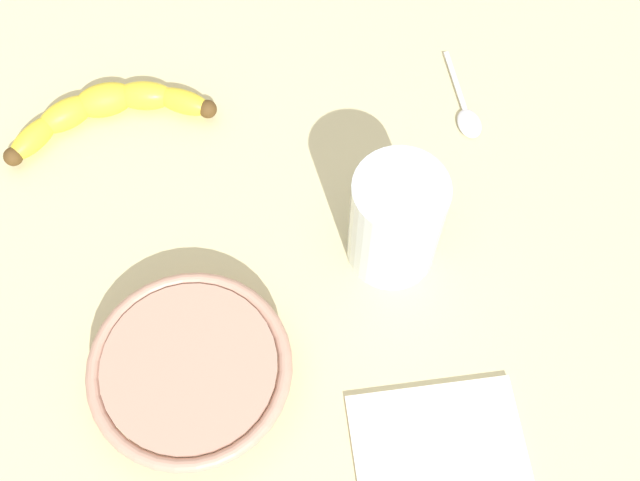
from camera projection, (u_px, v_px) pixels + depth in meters
wooden_tabletop at (263, 257)px, 75.15cm from camera, size 120.00×120.00×3.00cm
banana at (107, 109)px, 78.96cm from camera, size 20.53×10.86×3.42cm
smoothie_glass at (395, 224)px, 68.92cm from camera, size 8.23×8.23×11.79cm
ceramic_bowl at (192, 372)px, 65.65cm from camera, size 17.15×17.15×4.68cm
teaspoon at (468, 118)px, 80.06cm from camera, size 4.09×11.22×0.80cm
folded_napkin at (438, 444)px, 65.45cm from camera, size 16.01×12.45×0.60cm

